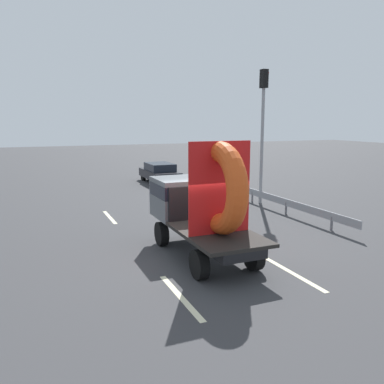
{
  "coord_description": "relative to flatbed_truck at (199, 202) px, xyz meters",
  "views": [
    {
      "loc": [
        -4.95,
        -10.75,
        4.2
      ],
      "look_at": [
        -0.02,
        0.97,
        1.91
      ],
      "focal_mm": 36.78,
      "sensor_mm": 36.0,
      "label": 1
    }
  ],
  "objects": [
    {
      "name": "lane_dash_right_near",
      "position": [
        1.72,
        -2.52,
        -1.68
      ],
      "size": [
        0.16,
        2.93,
        0.01
      ],
      "primitive_type": "cube",
      "rotation": [
        0.0,
        0.0,
        1.57
      ],
      "color": "beige",
      "rests_on": "ground_plane"
    },
    {
      "name": "distant_sedan",
      "position": [
        3.44,
        14.54,
        -0.95
      ],
      "size": [
        1.8,
        4.19,
        1.37
      ],
      "color": "black",
      "rests_on": "ground_plane"
    },
    {
      "name": "traffic_light",
      "position": [
        6.15,
        6.02,
        2.63
      ],
      "size": [
        0.42,
        0.36,
        6.72
      ],
      "color": "gray",
      "rests_on": "ground_plane"
    },
    {
      "name": "ground_plane",
      "position": [
        0.02,
        -0.37,
        -1.69
      ],
      "size": [
        120.0,
        120.0,
        0.0
      ],
      "primitive_type": "plane",
      "color": "#38383A"
    },
    {
      "name": "guardrail",
      "position": [
        5.86,
        4.87,
        -1.16
      ],
      "size": [
        0.1,
        11.74,
        0.71
      ],
      "color": "gray",
      "rests_on": "ground_plane"
    },
    {
      "name": "flatbed_truck",
      "position": [
        0.0,
        0.0,
        0.0
      ],
      "size": [
        2.02,
        5.06,
        3.67
      ],
      "color": "black",
      "rests_on": "ground_plane"
    },
    {
      "name": "lane_dash_right_far",
      "position": [
        1.72,
        6.09,
        -1.68
      ],
      "size": [
        0.16,
        2.52,
        0.01
      ],
      "primitive_type": "cube",
      "rotation": [
        0.0,
        0.0,
        1.57
      ],
      "color": "beige",
      "rests_on": "ground_plane"
    },
    {
      "name": "lane_dash_left_far",
      "position": [
        -1.72,
        5.94,
        -1.68
      ],
      "size": [
        0.16,
        2.53,
        0.01
      ],
      "primitive_type": "cube",
      "rotation": [
        0.0,
        0.0,
        1.57
      ],
      "color": "beige",
      "rests_on": "ground_plane"
    },
    {
      "name": "lane_dash_left_near",
      "position": [
        -1.72,
        -2.76,
        -1.68
      ],
      "size": [
        0.16,
        2.72,
        0.01
      ],
      "primitive_type": "cube",
      "rotation": [
        0.0,
        0.0,
        1.57
      ],
      "color": "beige",
      "rests_on": "ground_plane"
    }
  ]
}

